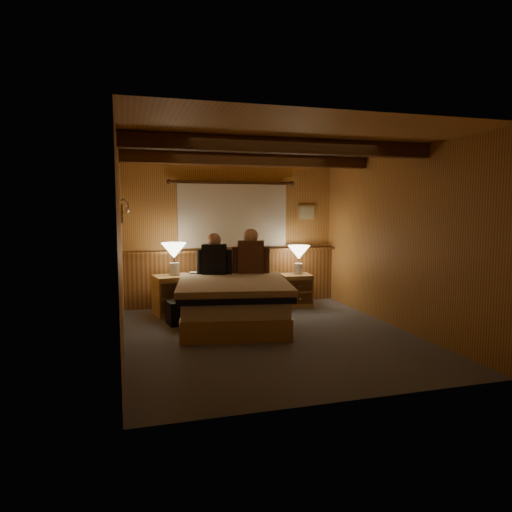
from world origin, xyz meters
name	(u,v)px	position (x,y,z in m)	size (l,w,h in m)	color
floor	(269,335)	(0.00, 0.00, 0.00)	(4.20, 4.20, 0.00)	slate
ceiling	(270,145)	(0.00, 0.00, 2.40)	(4.20, 4.20, 0.00)	#D99251
wall_back	(232,233)	(0.00, 2.10, 1.20)	(3.60, 3.60, 0.00)	#C58F47
wall_left	(121,245)	(-1.80, 0.00, 1.20)	(4.20, 4.20, 0.00)	#C58F47
wall_right	(395,240)	(1.80, 0.00, 1.20)	(4.20, 4.20, 0.00)	#C58F47
wall_front	(348,261)	(0.00, -2.10, 1.20)	(3.60, 3.60, 0.00)	#C58F47
wainscot	(233,276)	(0.00, 2.04, 0.49)	(3.60, 0.23, 0.94)	brown
curtain_window	(233,214)	(0.00, 2.03, 1.52)	(2.18, 0.09, 1.11)	#4F2D13
ceiling_beams	(266,154)	(0.00, 0.15, 2.31)	(3.60, 1.65, 0.16)	#4F2D13
coat_rail	(126,205)	(-1.72, 1.58, 1.67)	(0.05, 0.55, 0.24)	silver
framed_print	(307,213)	(1.35, 2.08, 1.55)	(0.30, 0.04, 0.25)	tan
bed	(233,302)	(-0.33, 0.63, 0.33)	(1.74, 2.09, 0.64)	tan
nightstand_left	(173,295)	(-1.07, 1.51, 0.30)	(0.63, 0.58, 0.60)	tan
nightstand_right	(296,290)	(0.98, 1.59, 0.26)	(0.52, 0.48, 0.53)	tan
lamp_left	(174,252)	(-1.04, 1.55, 0.95)	(0.38, 0.38, 0.50)	silver
lamp_right	(299,254)	(1.03, 1.61, 0.87)	(0.37, 0.37, 0.48)	silver
person_left	(214,257)	(-0.47, 1.25, 0.89)	(0.51, 0.30, 0.64)	black
person_right	(251,255)	(0.09, 1.21, 0.92)	(0.56, 0.33, 0.70)	#482B1C
duffel_bag	(187,311)	(-0.94, 0.92, 0.17)	(0.59, 0.41, 0.39)	black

